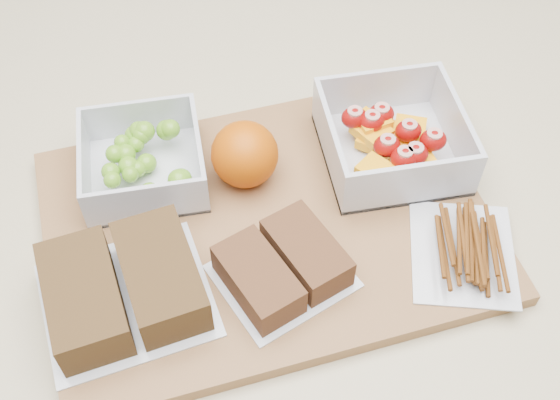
# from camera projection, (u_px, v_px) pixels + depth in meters

# --- Properties ---
(counter) EXTENTS (1.20, 0.90, 0.90)m
(counter) POSITION_uv_depth(u_px,v_px,m) (282.00, 393.00, 1.05)
(counter) COLOR beige
(counter) RESTS_ON ground
(cutting_board) EXTENTS (0.45, 0.34, 0.02)m
(cutting_board) POSITION_uv_depth(u_px,v_px,m) (268.00, 225.00, 0.68)
(cutting_board) COLOR olive
(cutting_board) RESTS_ON counter
(grape_container) EXTENTS (0.12, 0.12, 0.05)m
(grape_container) POSITION_uv_depth(u_px,v_px,m) (144.00, 160.00, 0.69)
(grape_container) COLOR silver
(grape_container) RESTS_ON cutting_board
(fruit_container) EXTENTS (0.14, 0.14, 0.06)m
(fruit_container) POSITION_uv_depth(u_px,v_px,m) (392.00, 141.00, 0.71)
(fruit_container) COLOR silver
(fruit_container) RESTS_ON cutting_board
(orange) EXTENTS (0.07, 0.07, 0.07)m
(orange) POSITION_uv_depth(u_px,v_px,m) (245.00, 154.00, 0.68)
(orange) COLOR #C85204
(orange) RESTS_ON cutting_board
(sandwich_bag_left) EXTENTS (0.16, 0.15, 0.04)m
(sandwich_bag_left) POSITION_uv_depth(u_px,v_px,m) (123.00, 288.00, 0.60)
(sandwich_bag_left) COLOR silver
(sandwich_bag_left) RESTS_ON cutting_board
(sandwich_bag_center) EXTENTS (0.14, 0.13, 0.03)m
(sandwich_bag_center) POSITION_uv_depth(u_px,v_px,m) (283.00, 267.00, 0.62)
(sandwich_bag_center) COLOR silver
(sandwich_bag_center) RESTS_ON cutting_board
(pretzel_bag) EXTENTS (0.12, 0.14, 0.03)m
(pretzel_bag) POSITION_uv_depth(u_px,v_px,m) (465.00, 246.00, 0.64)
(pretzel_bag) COLOR silver
(pretzel_bag) RESTS_ON cutting_board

